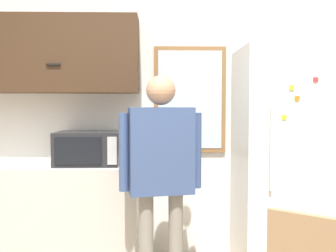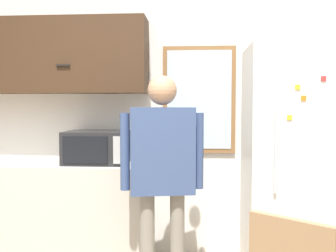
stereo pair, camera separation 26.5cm
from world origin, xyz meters
TOP-DOWN VIEW (x-y plane):
  - back_wall at (0.00, 1.95)m, footprint 6.00×0.06m
  - counter at (-1.11, 1.65)m, footprint 2.17×0.55m
  - upper_cabinets at (-1.11, 1.76)m, footprint 2.17×0.34m
  - microwave at (-0.46, 1.65)m, footprint 0.54×0.40m
  - person at (0.17, 1.15)m, footprint 0.61×0.30m
  - refrigerator at (1.20, 1.56)m, footprint 0.74×0.73m
  - window at (0.44, 1.91)m, footprint 0.67×0.05m

SIDE VIEW (x-z plane):
  - counter at x=-1.11m, z-range 0.00..0.90m
  - refrigerator at x=1.20m, z-range 0.00..1.89m
  - person at x=0.17m, z-range 0.18..1.81m
  - microwave at x=-0.46m, z-range 0.90..1.19m
  - back_wall at x=0.00m, z-range 0.00..2.70m
  - window at x=0.44m, z-range 0.97..1.96m
  - upper_cabinets at x=-1.11m, z-range 1.52..2.19m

